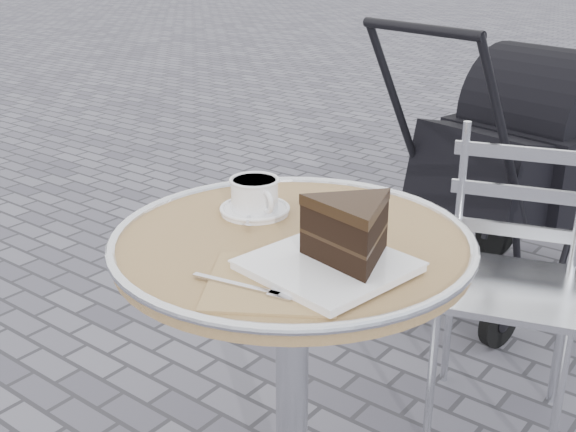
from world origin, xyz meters
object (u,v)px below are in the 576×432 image
Objects in this scene: bistro_chair at (513,246)px; baby_stroller at (520,174)px; cappuccino_set at (255,198)px; cake_plate_set at (344,239)px; cafe_table at (292,311)px.

baby_stroller is at bearing 91.52° from bistro_chair.
cake_plate_set reaches higher than cappuccino_set.
cappuccino_set is at bearing 167.62° from cake_plate_set.
cake_plate_set is at bearing -20.93° from cafe_table.
cake_plate_set is (0.31, -0.12, 0.03)m from cappuccino_set.
cake_plate_set is at bearing -69.35° from baby_stroller.
baby_stroller reaches higher than bistro_chair.
cappuccino_set is 0.79m from bistro_chair.
cappuccino_set is (-0.14, 0.06, 0.20)m from cafe_table.
bistro_chair is (0.33, 0.67, -0.26)m from cappuccino_set.
cake_plate_set is at bearing -109.59° from bistro_chair.
cappuccino_set is 1.42m from baby_stroller.
baby_stroller reaches higher than cafe_table.
baby_stroller is at bearing 92.60° from cafe_table.
cappuccino_set is 0.33m from cake_plate_set.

